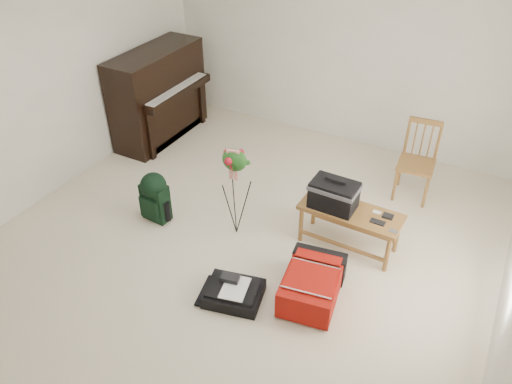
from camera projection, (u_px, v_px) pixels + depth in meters
The scene contains 11 objects.
floor at pixel (239, 247), 5.25m from camera, with size 5.00×5.50×0.01m, color beige.
ceiling at pixel (232, 2), 3.80m from camera, with size 5.00×5.50×0.01m, color white.
wall_back at pixel (343, 51), 6.49m from camera, with size 5.00×0.04×2.50m, color white.
wall_left at pixel (41, 90), 5.50m from camera, with size 0.04×5.50×2.50m, color white.
piano at pixel (159, 96), 6.90m from camera, with size 0.71×1.50×1.25m.
bench at pixel (339, 200), 4.99m from camera, with size 1.04×0.44×0.80m.
dining_chair at pixel (417, 162), 5.77m from camera, with size 0.44×0.44×0.94m.
red_suitcase at pixel (314, 281), 4.63m from camera, with size 0.59×0.80×0.31m.
black_duffel at pixel (234, 292), 4.63m from camera, with size 0.60×0.52×0.22m.
green_backpack at pixel (154, 195), 5.47m from camera, with size 0.31×0.29×0.59m.
flower_stand at pixel (235, 193), 5.15m from camera, with size 0.40×0.40×1.08m.
Camera 1 is at (2.04, -3.37, 3.52)m, focal length 35.00 mm.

